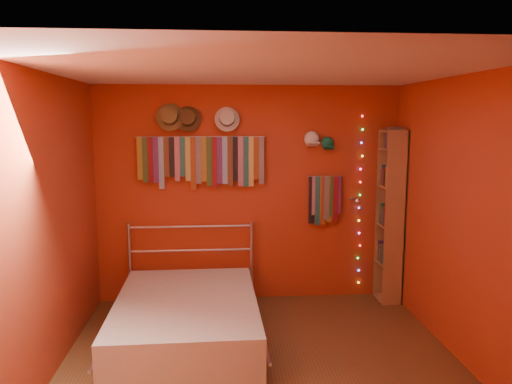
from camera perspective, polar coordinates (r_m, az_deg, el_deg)
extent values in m
plane|color=brown|center=(4.52, 0.77, -19.65)|extent=(3.50, 3.50, 0.00)
cube|color=#AF271C|center=(5.80, -0.81, -0.27)|extent=(3.50, 0.02, 2.50)
cube|color=#AF271C|center=(4.59, 23.18, -3.29)|extent=(0.02, 3.50, 2.50)
cube|color=#AF271C|center=(4.29, -23.21, -4.06)|extent=(0.02, 3.50, 2.50)
cube|color=white|center=(4.00, 0.85, 13.77)|extent=(3.50, 3.50, 0.02)
cylinder|color=#BCBCC1|center=(5.68, -6.33, 6.28)|extent=(1.45, 0.01, 0.01)
cube|color=olive|center=(5.74, -13.16, 3.74)|extent=(0.06, 0.01, 0.48)
cube|color=#264B1E|center=(5.73, -12.57, 3.59)|extent=(0.06, 0.01, 0.51)
cube|color=#600E0E|center=(5.71, -11.98, 3.60)|extent=(0.06, 0.01, 0.51)
cube|color=#401860|center=(5.72, -11.38, 3.59)|extent=(0.06, 0.01, 0.51)
cube|color=#6E9FC4|center=(5.71, -10.78, 3.26)|extent=(0.06, 0.01, 0.58)
cube|color=#53331B|center=(5.69, -10.21, 3.95)|extent=(0.06, 0.01, 0.45)
cube|color=black|center=(5.70, -9.60, 3.94)|extent=(0.06, 0.01, 0.45)
cube|color=#AD566D|center=(5.69, -9.00, 3.71)|extent=(0.06, 0.01, 0.50)
cube|color=#195757|center=(5.68, -8.41, 4.00)|extent=(0.06, 0.01, 0.44)
cube|color=#AEB448|center=(5.69, -7.79, 3.74)|extent=(0.06, 0.01, 0.50)
cube|color=maroon|center=(5.68, -7.19, 3.25)|extent=(0.06, 0.01, 0.60)
cube|color=#131354|center=(5.67, -6.59, 3.60)|extent=(0.06, 0.01, 0.53)
cube|color=#945C1B|center=(5.68, -5.99, 3.73)|extent=(0.06, 0.01, 0.51)
cube|color=#234D1F|center=(5.67, -5.38, 3.48)|extent=(0.06, 0.01, 0.56)
cube|color=maroon|center=(5.67, -4.78, 3.40)|extent=(0.06, 0.01, 0.57)
cube|color=#37175C|center=(5.68, -4.18, 3.61)|extent=(0.06, 0.01, 0.53)
cube|color=#749CCF|center=(5.67, -3.58, 3.61)|extent=(0.06, 0.01, 0.53)
cube|color=#522E1B|center=(5.67, -2.97, 3.48)|extent=(0.06, 0.01, 0.56)
cube|color=black|center=(5.68, -2.38, 3.75)|extent=(0.06, 0.01, 0.51)
cube|color=#A8546B|center=(5.68, -1.77, 3.48)|extent=(0.06, 0.01, 0.56)
cube|color=#1A535E|center=(5.68, -1.17, 3.45)|extent=(0.06, 0.01, 0.57)
cube|color=#BDB74B|center=(5.69, -0.57, 3.47)|extent=(0.06, 0.01, 0.57)
cube|color=maroon|center=(5.69, 0.03, 3.87)|extent=(0.06, 0.01, 0.49)
cube|color=navy|center=(5.69, 0.63, 3.60)|extent=(0.06, 0.01, 0.54)
cylinder|color=#BCBCC1|center=(5.84, 7.90, 1.78)|extent=(0.40, 0.01, 0.01)
cube|color=black|center=(5.84, 6.33, -0.94)|extent=(0.06, 0.01, 0.55)
cube|color=#A8546A|center=(5.83, 6.70, -0.46)|extent=(0.06, 0.01, 0.45)
cube|color=#185450|center=(5.84, 7.04, -1.02)|extent=(0.06, 0.01, 0.57)
cube|color=#BEB34C|center=(5.86, 7.36, -0.86)|extent=(0.06, 0.01, 0.54)
cube|color=maroon|center=(5.87, 7.71, -1.01)|extent=(0.06, 0.01, 0.57)
cube|color=#121752|center=(5.86, 8.07, -0.71)|extent=(0.06, 0.01, 0.51)
cube|color=olive|center=(5.88, 8.38, -0.85)|extent=(0.06, 0.01, 0.54)
cube|color=#214D1F|center=(5.88, 8.73, -0.55)|extent=(0.06, 0.01, 0.48)
cube|color=maroon|center=(5.89, 9.08, -0.85)|extent=(0.06, 0.01, 0.54)
cube|color=#561967|center=(5.90, 9.40, -0.36)|extent=(0.06, 0.01, 0.44)
cylinder|color=olive|center=(5.68, -9.81, 8.41)|extent=(0.31, 0.08, 0.31)
cylinder|color=olive|center=(5.63, -9.87, 8.54)|extent=(0.18, 0.15, 0.20)
cylinder|color=#332314|center=(5.65, -9.84, 8.48)|extent=(0.19, 0.06, 0.19)
cylinder|color=#4D371B|center=(5.67, -7.77, 8.27)|extent=(0.29, 0.07, 0.28)
cylinder|color=#4D371B|center=(5.62, -7.81, 8.39)|extent=(0.17, 0.14, 0.19)
cylinder|color=black|center=(5.64, -7.79, 8.33)|extent=(0.17, 0.06, 0.18)
cylinder|color=beige|center=(5.66, -3.33, 8.30)|extent=(0.28, 0.07, 0.28)
cylinder|color=beige|center=(5.61, -3.32, 8.42)|extent=(0.16, 0.14, 0.18)
cylinder|color=black|center=(5.64, -3.33, 8.36)|extent=(0.17, 0.06, 0.17)
ellipsoid|color=white|center=(5.78, 6.39, 6.03)|extent=(0.18, 0.14, 0.18)
cube|color=white|center=(5.67, 6.59, 5.43)|extent=(0.13, 0.10, 0.05)
ellipsoid|color=#1B7B54|center=(5.82, 8.16, 5.55)|extent=(0.16, 0.12, 0.16)
cube|color=#1B7B54|center=(5.72, 8.36, 5.01)|extent=(0.12, 0.09, 0.05)
sphere|color=#FF3333|center=(5.92, 12.05, 8.48)|extent=(0.02, 0.02, 0.02)
sphere|color=#33FF4C|center=(5.93, 12.09, 6.99)|extent=(0.02, 0.02, 0.02)
sphere|color=#4C66FF|center=(5.93, 11.96, 5.52)|extent=(0.02, 0.02, 0.02)
sphere|color=yellow|center=(5.94, 12.06, 4.04)|extent=(0.02, 0.02, 0.02)
sphere|color=#FF4CCC|center=(5.95, 11.86, 2.57)|extent=(0.02, 0.02, 0.02)
sphere|color=#FF3333|center=(5.97, 11.84, 1.11)|extent=(0.02, 0.02, 0.02)
sphere|color=#33FF4C|center=(5.99, 11.80, -0.34)|extent=(0.02, 0.02, 0.02)
sphere|color=#4C66FF|center=(6.01, 11.68, -1.78)|extent=(0.02, 0.02, 0.02)
sphere|color=yellow|center=(6.04, 11.69, -3.21)|extent=(0.02, 0.02, 0.02)
sphere|color=#FF4CCC|center=(6.08, 11.71, -4.62)|extent=(0.02, 0.02, 0.02)
sphere|color=#FF3333|center=(6.12, 11.80, -6.02)|extent=(0.02, 0.02, 0.02)
sphere|color=#33FF4C|center=(6.15, 11.56, -7.41)|extent=(0.02, 0.02, 0.02)
sphere|color=#4C66FF|center=(6.20, 11.66, -8.76)|extent=(0.02, 0.02, 0.02)
sphere|color=yellow|center=(6.24, 11.63, -10.10)|extent=(0.02, 0.02, 0.02)
cylinder|color=#BCBCC1|center=(5.99, 10.82, -0.83)|extent=(0.04, 0.03, 0.04)
cylinder|color=#BCBCC1|center=(5.87, 11.15, -0.72)|extent=(0.01, 0.26, 0.08)
sphere|color=white|center=(5.74, 11.51, -1.04)|extent=(0.07, 0.07, 0.07)
cube|color=olive|center=(5.81, 15.64, -3.07)|extent=(0.24, 0.02, 2.00)
cube|color=olive|center=(6.10, 14.61, -2.48)|extent=(0.24, 0.02, 2.00)
cube|color=olive|center=(6.00, 16.15, -2.74)|extent=(0.02, 0.34, 2.00)
cube|color=olive|center=(6.22, 14.76, -11.66)|extent=(0.24, 0.32, 0.02)
cube|color=olive|center=(6.08, 14.91, -7.85)|extent=(0.24, 0.32, 0.02)
cube|color=olive|center=(5.98, 15.07, -3.71)|extent=(0.24, 0.32, 0.02)
cube|color=olive|center=(5.90, 15.24, 0.57)|extent=(0.24, 0.32, 0.02)
cube|color=olive|center=(5.86, 15.40, 4.74)|extent=(0.24, 0.32, 0.02)
cube|color=olive|center=(5.85, 15.48, 6.69)|extent=(0.24, 0.32, 0.02)
cylinder|color=#BCBCC1|center=(5.94, -14.24, -7.97)|extent=(0.04, 0.04, 0.95)
cylinder|color=#BCBCC1|center=(5.87, -0.51, -7.91)|extent=(0.04, 0.04, 0.95)
cylinder|color=#BCBCC1|center=(5.90, -7.39, -9.16)|extent=(1.40, 0.02, 0.02)
cylinder|color=#BCBCC1|center=(5.83, -7.44, -6.63)|extent=(1.40, 0.02, 0.02)
cylinder|color=#BCBCC1|center=(5.76, -7.49, -3.94)|extent=(1.40, 0.02, 0.02)
cube|color=beige|center=(5.01, -7.93, -14.04)|extent=(1.36, 1.91, 0.38)
cylinder|color=#BCBCC1|center=(5.10, -16.04, -14.09)|extent=(0.05, 1.90, 0.03)
cylinder|color=#BCBCC1|center=(5.02, 0.33, -14.14)|extent=(0.05, 1.90, 0.03)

